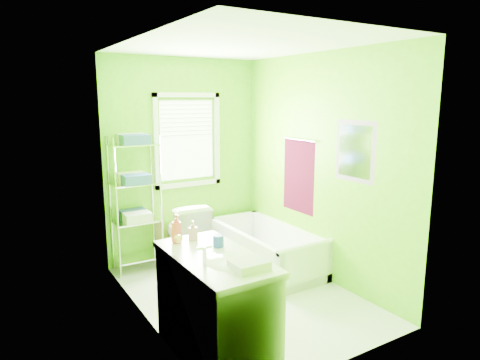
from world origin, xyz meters
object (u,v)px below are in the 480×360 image
toilet (185,233)px  vanity (215,303)px  wire_shelf_unit (136,188)px  bathtub (266,254)px

toilet → vanity: bearing=78.5°
toilet → wire_shelf_unit: bearing=-8.6°
bathtub → vanity: size_ratio=1.40×
bathtub → wire_shelf_unit: 1.80m
toilet → vanity: vanity is taller
vanity → wire_shelf_unit: bearing=88.6°
toilet → wire_shelf_unit: 0.85m
toilet → vanity: (-0.62, -1.97, 0.05)m
bathtub → wire_shelf_unit: bearing=151.0°
bathtub → vanity: vanity is taller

